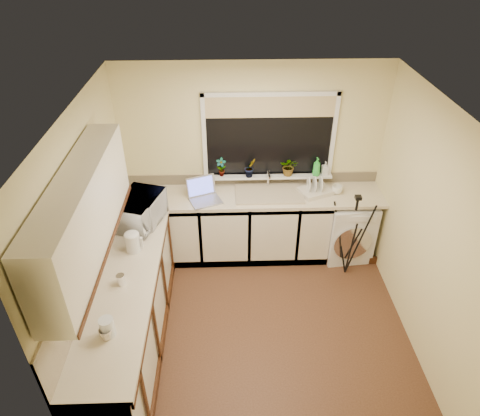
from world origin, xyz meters
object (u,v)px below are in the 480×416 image
at_px(glass_jug, 107,327).
at_px(soap_bottle_green, 317,167).
at_px(kettle, 133,242).
at_px(cup_left, 106,334).
at_px(tripod, 351,236).
at_px(plant_a, 221,167).
at_px(laptop, 204,194).
at_px(soap_bottle_clear, 325,168).
at_px(plant_b, 250,168).
at_px(dish_rack, 315,191).
at_px(washing_machine, 347,228).
at_px(plant_d, 289,166).
at_px(microwave, 140,210).
at_px(cup_back, 337,189).
at_px(steel_jar, 121,280).

xyz_separation_m(glass_jug, soap_bottle_green, (2.10, 2.29, 0.18)).
height_order(kettle, cup_left, kettle).
bearing_deg(tripod, plant_a, 138.56).
bearing_deg(plant_a, laptop, -125.97).
bearing_deg(laptop, soap_bottle_clear, -10.78).
xyz_separation_m(tripod, cup_left, (-2.46, -1.70, 0.38)).
relative_size(plant_a, plant_b, 0.96).
height_order(kettle, dish_rack, kettle).
relative_size(washing_machine, soap_bottle_clear, 4.68).
distance_m(glass_jug, plant_d, 2.91).
height_order(plant_b, soap_bottle_clear, plant_b).
bearing_deg(plant_d, glass_jug, -127.19).
height_order(microwave, soap_bottle_green, soap_bottle_green).
distance_m(dish_rack, plant_d, 0.45).
height_order(microwave, plant_b, plant_b).
relative_size(laptop, cup_back, 3.34).
height_order(kettle, plant_d, plant_d).
xyz_separation_m(washing_machine, soap_bottle_clear, (-0.31, 0.27, 0.73)).
xyz_separation_m(dish_rack, tripod, (0.39, -0.45, -0.36)).
height_order(washing_machine, cup_left, cup_left).
bearing_deg(plant_a, kettle, -125.75).
height_order(microwave, cup_back, microwave).
xyz_separation_m(tripod, plant_a, (-1.54, 0.66, 0.60)).
distance_m(steel_jar, plant_d, 2.48).
distance_m(glass_jug, plant_b, 2.63).
height_order(washing_machine, plant_a, plant_a).
bearing_deg(cup_back, glass_jug, -137.97).
distance_m(dish_rack, cup_back, 0.27).
xyz_separation_m(steel_jar, microwave, (0.03, 0.97, 0.11)).
xyz_separation_m(laptop, dish_rack, (1.37, 0.09, -0.04)).
relative_size(laptop, plant_b, 1.80).
relative_size(plant_b, cup_back, 1.86).
bearing_deg(washing_machine, soap_bottle_clear, 133.47).
xyz_separation_m(tripod, microwave, (-2.43, -0.10, 0.50)).
bearing_deg(plant_d, soap_bottle_green, -3.71).
bearing_deg(glass_jug, laptop, 70.91).
height_order(laptop, soap_bottle_clear, soap_bottle_clear).
distance_m(kettle, steel_jar, 0.49).
xyz_separation_m(washing_machine, cup_back, (-0.19, 0.06, 0.54)).
bearing_deg(dish_rack, plant_d, 124.70).
bearing_deg(cup_left, soap_bottle_green, 47.94).
bearing_deg(washing_machine, plant_b, 163.28).
bearing_deg(cup_back, soap_bottle_green, 141.97).
bearing_deg(soap_bottle_green, plant_b, -179.95).
bearing_deg(plant_a, tripod, -23.32).
relative_size(washing_machine, kettle, 4.10).
relative_size(laptop, cup_left, 4.00).
relative_size(glass_jug, cup_back, 1.29).
bearing_deg(steel_jar, tripod, 23.47).
bearing_deg(dish_rack, tripod, -72.27).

